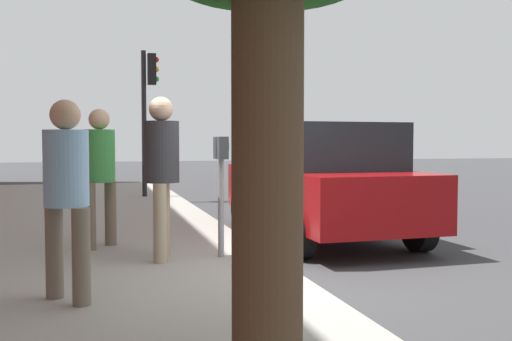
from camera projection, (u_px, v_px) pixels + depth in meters
ground_plane at (300, 288)px, 5.88m from camera, size 80.00×80.00×0.00m
parking_meter at (221, 171)px, 6.68m from camera, size 0.36×0.12×1.41m
pedestrian_at_meter at (161, 162)px, 6.55m from camera, size 0.55×0.41×1.86m
pedestrian_bystander at (66, 184)px, 4.80m from camera, size 0.44×0.38×1.70m
parking_officer at (100, 166)px, 7.28m from camera, size 0.43×0.41×1.77m
parked_sedan_near at (321, 181)px, 8.87m from camera, size 4.43×2.03×1.77m
traffic_signal at (148, 99)px, 14.17m from camera, size 0.24×0.44×3.60m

